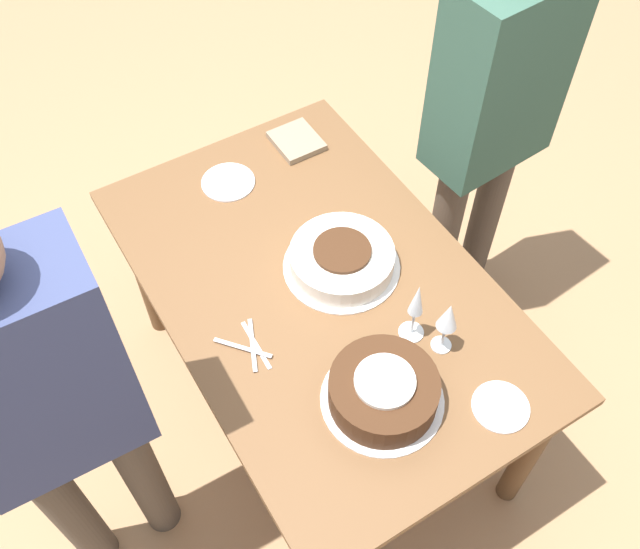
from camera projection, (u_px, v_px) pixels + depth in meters
name	position (u px, v px, depth m)	size (l,w,h in m)	color
ground_plane	(320.00, 401.00, 2.66)	(12.00, 12.00, 0.00)	#A87F56
dining_table	(320.00, 307.00, 2.17)	(1.41, 0.89, 0.74)	brown
cake_center_white	(342.00, 259.00, 2.08)	(0.35, 0.35, 0.08)	white
cake_front_chocolate	(383.00, 391.00, 1.81)	(0.32, 0.32, 0.11)	white
wine_glass_near	(448.00, 318.00, 1.84)	(0.06, 0.06, 0.19)	silver
wine_glass_far	(416.00, 304.00, 1.86)	(0.07, 0.07, 0.22)	silver
dessert_plate_left	(228.00, 182.00, 2.32)	(0.17, 0.17, 0.01)	silver
dessert_plate_right	(501.00, 407.00, 1.84)	(0.15, 0.15, 0.01)	silver
fork_pile	(250.00, 346.00, 1.94)	(0.17, 0.13, 0.01)	silver
napkin_stack	(296.00, 141.00, 2.43)	(0.17, 0.15, 0.02)	gray
person_cutting	(48.00, 404.00, 1.62)	(0.23, 0.41, 1.56)	#4C4238
person_watching	(493.00, 109.00, 2.23)	(0.25, 0.42, 1.57)	#4C4238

